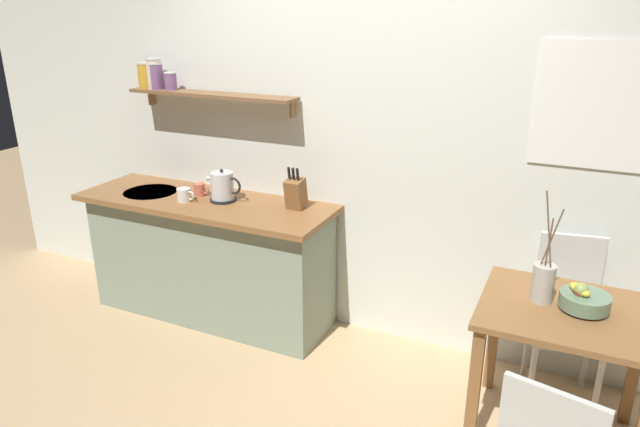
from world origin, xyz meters
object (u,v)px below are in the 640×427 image
at_px(fruit_bowl, 584,299).
at_px(twig_vase, 543,282).
at_px(knife_block, 296,193).
at_px(coffee_mug_spare, 184,195).
at_px(dining_chair_far, 566,312).
at_px(dining_table, 565,334).
at_px(coffee_mug_by_sink, 200,189).
at_px(electric_kettle, 223,187).

height_order(fruit_bowl, twig_vase, twig_vase).
relative_size(knife_block, coffee_mug_spare, 2.15).
distance_m(dining_chair_far, knife_block, 1.76).
relative_size(dining_table, twig_vase, 1.46).
bearing_deg(twig_vase, coffee_mug_spare, 175.70).
height_order(dining_chair_far, twig_vase, twig_vase).
bearing_deg(coffee_mug_by_sink, dining_chair_far, 1.36).
bearing_deg(coffee_mug_by_sink, dining_table, -8.35).
distance_m(dining_chair_far, coffee_mug_by_sink, 2.47).
distance_m(dining_table, coffee_mug_by_sink, 2.48).
xyz_separation_m(knife_block, coffee_mug_by_sink, (-0.73, -0.04, -0.07)).
distance_m(coffee_mug_by_sink, coffee_mug_spare, 0.15).
relative_size(dining_chair_far, coffee_mug_by_sink, 7.97).
bearing_deg(coffee_mug_by_sink, twig_vase, -8.07).
distance_m(dining_table, fruit_bowl, 0.21).
height_order(twig_vase, electric_kettle, twig_vase).
relative_size(fruit_bowl, coffee_mug_spare, 1.77).
relative_size(fruit_bowl, electric_kettle, 0.89).
bearing_deg(coffee_mug_spare, twig_vase, -4.30).
xyz_separation_m(dining_chair_far, coffee_mug_by_sink, (-2.43, -0.06, 0.41)).
bearing_deg(coffee_mug_spare, knife_block, 14.10).
height_order(knife_block, coffee_mug_spare, knife_block).
bearing_deg(twig_vase, dining_chair_far, 71.01).
bearing_deg(knife_block, coffee_mug_by_sink, -177.09).
bearing_deg(electric_kettle, twig_vase, -8.08).
bearing_deg(electric_kettle, knife_block, 7.39).
bearing_deg(coffee_mug_by_sink, fruit_bowl, -7.73).
xyz_separation_m(electric_kettle, coffee_mug_spare, (-0.23, -0.12, -0.05)).
relative_size(dining_chair_far, twig_vase, 1.68).
bearing_deg(dining_chair_far, dining_table, -89.52).
bearing_deg(dining_chair_far, coffee_mug_spare, -175.11).
bearing_deg(dining_chair_far, coffee_mug_by_sink, -178.64).
bearing_deg(electric_kettle, dining_table, -8.38).
bearing_deg(dining_table, fruit_bowl, 18.98).
bearing_deg(dining_table, coffee_mug_by_sink, 171.65).
distance_m(dining_table, knife_block, 1.79).
xyz_separation_m(dining_chair_far, twig_vase, (-0.13, -0.38, 0.34)).
distance_m(fruit_bowl, coffee_mug_by_sink, 2.51).
height_order(coffee_mug_by_sink, coffee_mug_spare, coffee_mug_spare).
bearing_deg(dining_chair_far, knife_block, -179.31).
distance_m(dining_table, dining_chair_far, 0.43).
xyz_separation_m(dining_chair_far, fruit_bowl, (0.06, -0.40, 0.29)).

